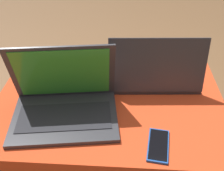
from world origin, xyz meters
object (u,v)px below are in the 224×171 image
(cell_phone, at_px, (158,145))
(coffee_mug, at_px, (67,66))
(laptop_near, at_px, (64,102))
(laptop_far, at_px, (153,73))

(cell_phone, relative_size, coffee_mug, 1.09)
(cell_phone, xyz_separation_m, coffee_mug, (-0.37, 0.39, 0.04))
(laptop_near, height_order, coffee_mug, laptop_near)
(laptop_near, xyz_separation_m, coffee_mug, (-0.04, 0.25, -0.01))
(laptop_near, distance_m, cell_phone, 0.36)
(laptop_far, bearing_deg, coffee_mug, -9.72)
(cell_phone, bearing_deg, laptop_near, -15.04)
(laptop_near, height_order, laptop_far, laptop_near)
(cell_phone, distance_m, coffee_mug, 0.54)
(laptop_far, relative_size, coffee_mug, 2.93)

